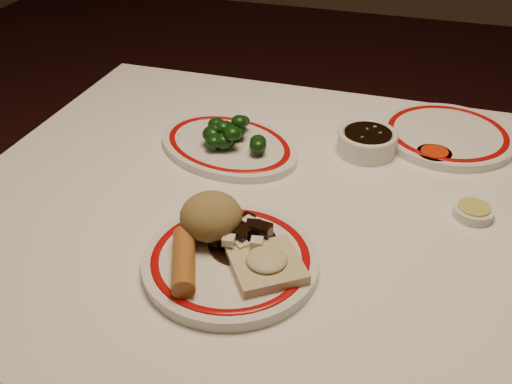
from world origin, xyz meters
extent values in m
cube|color=white|center=(0.00, 0.00, 0.73)|extent=(1.20, 0.90, 0.04)
cylinder|color=black|center=(-0.54, 0.39, 0.35)|extent=(0.06, 0.06, 0.71)
cylinder|color=white|center=(-0.08, -0.18, 0.76)|extent=(0.32, 0.32, 0.02)
torus|color=#9F0908|center=(-0.08, -0.18, 0.77)|extent=(0.28, 0.28, 0.00)
ellipsoid|color=olive|center=(-0.13, -0.14, 0.80)|extent=(0.09, 0.09, 0.07)
cylinder|color=#B36F2C|center=(-0.13, -0.23, 0.78)|extent=(0.07, 0.12, 0.03)
cube|color=beige|center=(-0.03, -0.19, 0.78)|extent=(0.13, 0.13, 0.01)
ellipsoid|color=beige|center=(-0.03, -0.19, 0.79)|extent=(0.06, 0.06, 0.02)
cylinder|color=black|center=(-0.08, -0.15, 0.77)|extent=(0.10, 0.10, 0.00)
cube|color=black|center=(-0.08, -0.15, 0.78)|extent=(0.03, 0.03, 0.02)
cube|color=black|center=(-0.09, -0.15, 0.79)|extent=(0.03, 0.03, 0.02)
cube|color=black|center=(-0.08, -0.12, 0.78)|extent=(0.02, 0.02, 0.02)
cube|color=black|center=(-0.07, -0.16, 0.78)|extent=(0.02, 0.02, 0.01)
cube|color=black|center=(-0.11, -0.17, 0.78)|extent=(0.03, 0.03, 0.02)
cube|color=black|center=(-0.06, -0.14, 0.79)|extent=(0.02, 0.02, 0.02)
cube|color=black|center=(-0.05, -0.14, 0.79)|extent=(0.02, 0.02, 0.02)
cube|color=black|center=(-0.11, -0.13, 0.79)|extent=(0.03, 0.03, 0.02)
cube|color=black|center=(-0.05, -0.13, 0.78)|extent=(0.02, 0.02, 0.01)
cube|color=black|center=(-0.08, -0.16, 0.79)|extent=(0.03, 0.03, 0.02)
cube|color=black|center=(-0.08, -0.14, 0.78)|extent=(0.02, 0.02, 0.02)
cube|color=beige|center=(-0.08, -0.14, 0.78)|extent=(0.02, 0.02, 0.01)
cube|color=beige|center=(-0.09, -0.18, 0.79)|extent=(0.02, 0.02, 0.01)
cube|color=beige|center=(-0.07, -0.17, 0.78)|extent=(0.02, 0.02, 0.01)
cube|color=beige|center=(-0.05, -0.17, 0.79)|extent=(0.02, 0.02, 0.01)
cube|color=beige|center=(-0.07, -0.13, 0.79)|extent=(0.02, 0.02, 0.01)
torus|color=#9F0908|center=(-0.20, 0.13, 0.77)|extent=(0.32, 0.32, 0.00)
cylinder|color=#23471C|center=(-0.20, 0.13, 0.77)|extent=(0.01, 0.01, 0.01)
ellipsoid|color=#0E340D|center=(-0.20, 0.13, 0.79)|extent=(0.03, 0.03, 0.02)
cylinder|color=#23471C|center=(-0.21, 0.09, 0.77)|extent=(0.01, 0.01, 0.01)
ellipsoid|color=#0E340D|center=(-0.21, 0.09, 0.78)|extent=(0.03, 0.03, 0.02)
cylinder|color=#23471C|center=(-0.19, 0.12, 0.77)|extent=(0.01, 0.01, 0.01)
ellipsoid|color=#0E340D|center=(-0.19, 0.12, 0.78)|extent=(0.03, 0.03, 0.02)
cylinder|color=#23471C|center=(-0.19, 0.10, 0.77)|extent=(0.01, 0.01, 0.01)
ellipsoid|color=#0E340D|center=(-0.19, 0.10, 0.79)|extent=(0.03, 0.03, 0.02)
cylinder|color=#23471C|center=(-0.20, 0.10, 0.77)|extent=(0.01, 0.01, 0.01)
ellipsoid|color=#0E340D|center=(-0.20, 0.10, 0.78)|extent=(0.04, 0.04, 0.03)
cylinder|color=#23471C|center=(-0.19, 0.18, 0.77)|extent=(0.01, 0.01, 0.01)
ellipsoid|color=#0E340D|center=(-0.19, 0.18, 0.79)|extent=(0.03, 0.03, 0.02)
cylinder|color=#23471C|center=(-0.13, 0.11, 0.77)|extent=(0.01, 0.01, 0.01)
ellipsoid|color=#0E340D|center=(-0.13, 0.11, 0.78)|extent=(0.03, 0.03, 0.02)
cylinder|color=#23471C|center=(-0.18, 0.14, 0.77)|extent=(0.01, 0.01, 0.01)
ellipsoid|color=#0E340D|center=(-0.18, 0.14, 0.79)|extent=(0.03, 0.03, 0.03)
cylinder|color=#23471C|center=(-0.20, 0.13, 0.77)|extent=(0.01, 0.01, 0.01)
ellipsoid|color=#0E340D|center=(-0.20, 0.13, 0.78)|extent=(0.03, 0.03, 0.02)
cylinder|color=#23471C|center=(-0.22, 0.11, 0.77)|extent=(0.01, 0.01, 0.01)
ellipsoid|color=#0E340D|center=(-0.22, 0.11, 0.79)|extent=(0.04, 0.04, 0.03)
cylinder|color=#23471C|center=(-0.20, 0.12, 0.77)|extent=(0.01, 0.01, 0.01)
ellipsoid|color=#0E340D|center=(-0.20, 0.12, 0.79)|extent=(0.04, 0.04, 0.03)
cylinder|color=#23471C|center=(-0.20, 0.12, 0.77)|extent=(0.01, 0.01, 0.01)
ellipsoid|color=#0E340D|center=(-0.20, 0.12, 0.79)|extent=(0.04, 0.04, 0.03)
cylinder|color=#23471C|center=(-0.13, 0.10, 0.77)|extent=(0.01, 0.01, 0.01)
ellipsoid|color=#0E340D|center=(-0.13, 0.10, 0.79)|extent=(0.03, 0.03, 0.02)
ellipsoid|color=#0E340D|center=(-0.22, 0.12, 0.80)|extent=(0.03, 0.03, 0.02)
ellipsoid|color=#0E340D|center=(-0.18, 0.15, 0.80)|extent=(0.03, 0.03, 0.03)
ellipsoid|color=#0E340D|center=(-0.18, 0.10, 0.80)|extent=(0.03, 0.03, 0.03)
ellipsoid|color=#0E340D|center=(-0.20, 0.12, 0.80)|extent=(0.02, 0.02, 0.02)
ellipsoid|color=#0E340D|center=(-0.20, 0.12, 0.80)|extent=(0.03, 0.03, 0.03)
ellipsoid|color=#0E340D|center=(-0.23, 0.14, 0.79)|extent=(0.03, 0.03, 0.03)
ellipsoid|color=#0E340D|center=(-0.20, 0.12, 0.80)|extent=(0.02, 0.02, 0.02)
ellipsoid|color=#0E340D|center=(-0.22, 0.11, 0.80)|extent=(0.03, 0.03, 0.02)
cylinder|color=white|center=(0.05, 0.20, 0.77)|extent=(0.11, 0.11, 0.04)
cylinder|color=black|center=(0.05, 0.20, 0.79)|extent=(0.09, 0.09, 0.00)
cylinder|color=white|center=(0.18, 0.20, 0.76)|extent=(0.06, 0.06, 0.02)
cylinder|color=red|center=(0.18, 0.20, 0.77)|extent=(0.05, 0.05, 0.00)
cylinder|color=white|center=(0.25, 0.05, 0.76)|extent=(0.06, 0.06, 0.02)
cylinder|color=#C4B850|center=(0.25, 0.05, 0.77)|extent=(0.05, 0.05, 0.00)
cylinder|color=white|center=(0.20, 0.29, 0.76)|extent=(0.32, 0.32, 0.02)
torus|color=#9F0908|center=(0.20, 0.29, 0.77)|extent=(0.28, 0.28, 0.00)
camera|label=1|loc=(0.13, -0.75, 1.30)|focal=40.00mm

